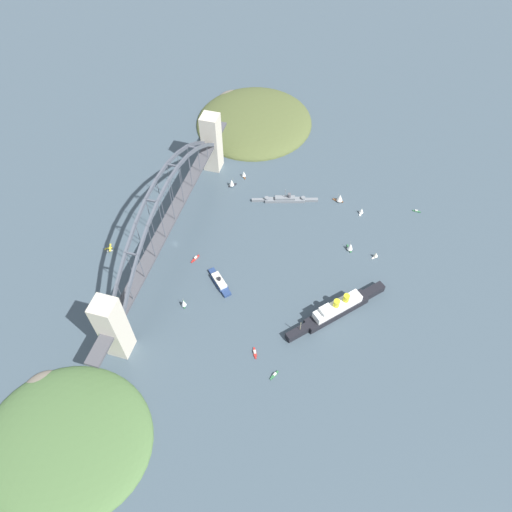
# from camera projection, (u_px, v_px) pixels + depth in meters

# --- Properties ---
(ground_plane) EXTENTS (1400.00, 1400.00, 0.00)m
(ground_plane) POSITION_uv_depth(u_px,v_px,m) (175.00, 243.00, 438.34)
(ground_plane) COLOR #3D4C56
(harbor_arch_bridge) EXTENTS (288.36, 17.06, 80.32)m
(harbor_arch_bridge) POSITION_uv_depth(u_px,v_px,m) (170.00, 219.00, 411.56)
(harbor_arch_bridge) COLOR beige
(harbor_arch_bridge) RESTS_ON ground
(headland_west_shore) EXTENTS (141.49, 135.29, 28.19)m
(headland_west_shore) POSITION_uv_depth(u_px,v_px,m) (253.00, 121.00, 554.36)
(headland_west_shore) COLOR #4C562D
(headland_west_shore) RESTS_ON ground
(headland_east_shore) EXTENTS (111.83, 122.21, 19.92)m
(headland_east_shore) POSITION_uv_depth(u_px,v_px,m) (65.00, 438.00, 328.58)
(headland_east_shore) COLOR #476638
(headland_east_shore) RESTS_ON ground
(ocean_liner) EXTENTS (76.21, 72.14, 20.67)m
(ocean_liner) POSITION_uv_depth(u_px,v_px,m) (337.00, 309.00, 386.68)
(ocean_liner) COLOR black
(ocean_liner) RESTS_ON ground
(naval_cruiser) EXTENTS (21.41, 64.77, 15.71)m
(naval_cruiser) POSITION_uv_depth(u_px,v_px,m) (285.00, 199.00, 470.66)
(naval_cruiser) COLOR slate
(naval_cruiser) RESTS_ON ground
(harbor_ferry_steamer) EXTENTS (27.07, 27.55, 7.74)m
(harbor_ferry_steamer) POSITION_uv_depth(u_px,v_px,m) (219.00, 282.00, 408.40)
(harbor_ferry_steamer) COLOR navy
(harbor_ferry_steamer) RESTS_ON ground
(seaplane_taxiing_near_bridge) EXTENTS (9.01, 8.47, 4.82)m
(seaplane_taxiing_near_bridge) POSITION_uv_depth(u_px,v_px,m) (110.00, 248.00, 431.91)
(seaplane_taxiing_near_bridge) COLOR #B7B7B2
(seaplane_taxiing_near_bridge) RESTS_ON ground
(small_boat_0) EXTENTS (6.55, 5.92, 6.77)m
(small_boat_0) POSITION_uv_depth(u_px,v_px,m) (376.00, 255.00, 425.76)
(small_boat_0) COLOR silver
(small_boat_0) RESTS_ON ground
(small_boat_1) EXTENTS (9.42, 5.30, 1.95)m
(small_boat_1) POSITION_uv_depth(u_px,v_px,m) (255.00, 353.00, 368.46)
(small_boat_1) COLOR #B2231E
(small_boat_1) RESTS_ON ground
(small_boat_2) EXTENTS (7.18, 5.89, 7.86)m
(small_boat_2) POSITION_uv_depth(u_px,v_px,m) (244.00, 174.00, 492.12)
(small_boat_2) COLOR brown
(small_boat_2) RESTS_ON ground
(small_boat_3) EXTENTS (10.44, 4.88, 2.36)m
(small_boat_3) POSITION_uv_depth(u_px,v_px,m) (195.00, 258.00, 426.27)
(small_boat_3) COLOR #B2231E
(small_boat_3) RESTS_ON ground
(small_boat_4) EXTENTS (6.71, 10.89, 10.37)m
(small_boat_4) POSITION_uv_depth(u_px,v_px,m) (340.00, 198.00, 468.64)
(small_boat_4) COLOR brown
(small_boat_4) RESTS_ON ground
(small_boat_5) EXTENTS (7.49, 5.78, 9.17)m
(small_boat_5) POSITION_uv_depth(u_px,v_px,m) (184.00, 303.00, 392.74)
(small_boat_5) COLOR #2D6B3D
(small_boat_5) RESTS_ON ground
(small_boat_6) EXTENTS (8.21, 7.88, 10.08)m
(small_boat_6) POSITION_uv_depth(u_px,v_px,m) (232.00, 183.00, 482.55)
(small_boat_6) COLOR black
(small_boat_6) RESTS_ON ground
(small_boat_7) EXTENTS (1.87, 8.01, 1.90)m
(small_boat_7) POSITION_uv_depth(u_px,v_px,m) (417.00, 211.00, 463.10)
(small_boat_7) COLOR #2D6B3D
(small_boat_7) RESTS_ON ground
(small_boat_8) EXTENTS (8.82, 5.12, 2.08)m
(small_boat_8) POSITION_uv_depth(u_px,v_px,m) (274.00, 375.00, 356.87)
(small_boat_8) COLOR #2D6B3D
(small_boat_8) RESTS_ON ground
(small_boat_9) EXTENTS (8.04, 4.87, 7.18)m
(small_boat_9) POSITION_uv_depth(u_px,v_px,m) (361.00, 211.00, 459.66)
(small_boat_9) COLOR silver
(small_boat_9) RESTS_ON ground
(small_boat_10) EXTENTS (9.02, 7.14, 9.92)m
(small_boat_10) POSITION_uv_depth(u_px,v_px,m) (350.00, 247.00, 430.03)
(small_boat_10) COLOR #2D6B3D
(small_boat_10) RESTS_ON ground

